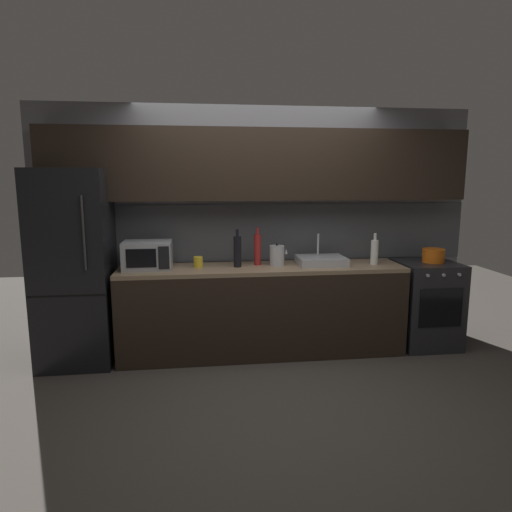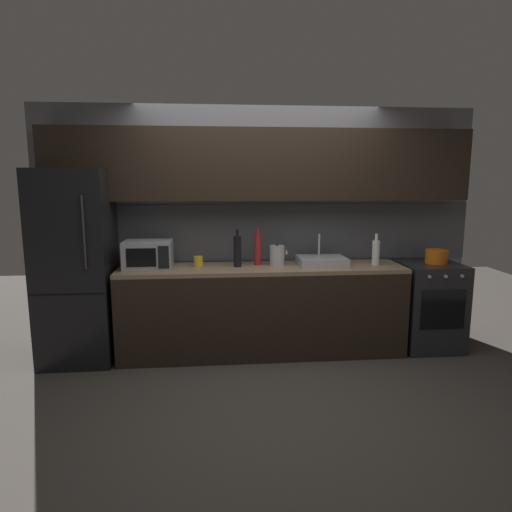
{
  "view_description": "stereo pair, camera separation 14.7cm",
  "coord_description": "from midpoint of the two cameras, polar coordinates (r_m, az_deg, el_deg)",
  "views": [
    {
      "loc": [
        -0.62,
        -3.51,
        1.77
      ],
      "look_at": [
        -0.06,
        0.9,
        1.01
      ],
      "focal_mm": 31.93,
      "sensor_mm": 36.0,
      "label": 1
    },
    {
      "loc": [
        -0.48,
        -3.52,
        1.77
      ],
      "look_at": [
        -0.06,
        0.9,
        1.01
      ],
      "focal_mm": 31.93,
      "sensor_mm": 36.0,
      "label": 2
    }
  ],
  "objects": [
    {
      "name": "wine_bottle_white",
      "position": [
        4.76,
        15.64,
        0.46
      ],
      "size": [
        0.08,
        0.08,
        0.32
      ],
      "color": "silver",
      "rests_on": "counter_run"
    },
    {
      "name": "ground_plane",
      "position": [
        3.98,
        3.31,
        -16.72
      ],
      "size": [
        10.0,
        10.0,
        0.0
      ],
      "primitive_type": "plane",
      "color": "#3D3833"
    },
    {
      "name": "microwave",
      "position": [
        4.53,
        -12.46,
        0.18
      ],
      "size": [
        0.46,
        0.35,
        0.27
      ],
      "color": "#A8AAAF",
      "rests_on": "counter_run"
    },
    {
      "name": "oven_range",
      "position": [
        5.15,
        21.57,
        -5.79
      ],
      "size": [
        0.6,
        0.62,
        0.9
      ],
      "color": "#232326",
      "rests_on": "ground"
    },
    {
      "name": "mug_yellow",
      "position": [
        4.53,
        -6.31,
        -0.7
      ],
      "size": [
        0.09,
        0.09,
        0.1
      ],
      "primitive_type": "cylinder",
      "color": "gold",
      "rests_on": "counter_run"
    },
    {
      "name": "kettle",
      "position": [
        4.57,
        3.6,
        0.05
      ],
      "size": [
        0.18,
        0.15,
        0.23
      ],
      "color": "#B7BABF",
      "rests_on": "counter_run"
    },
    {
      "name": "refrigerator",
      "position": [
        4.66,
        -20.75,
        -1.28
      ],
      "size": [
        0.68,
        0.69,
        1.86
      ],
      "color": "black",
      "rests_on": "ground"
    },
    {
      "name": "back_wall",
      "position": [
        4.75,
        1.31,
        7.08
      ],
      "size": [
        4.57,
        0.44,
        2.5
      ],
      "color": "slate",
      "rests_on": "ground"
    },
    {
      "name": "cooking_pot",
      "position": [
        5.07,
        22.44,
        -0.06
      ],
      "size": [
        0.23,
        0.23,
        0.14
      ],
      "color": "orange",
      "rests_on": "oven_range"
    },
    {
      "name": "wine_bottle_red",
      "position": [
        4.58,
        1.15,
        0.87
      ],
      "size": [
        0.07,
        0.07,
        0.38
      ],
      "color": "#A82323",
      "rests_on": "counter_run"
    },
    {
      "name": "sink_basin",
      "position": [
        4.67,
        9.13,
        -0.6
      ],
      "size": [
        0.48,
        0.38,
        0.3
      ],
      "color": "#ADAFB5",
      "rests_on": "counter_run"
    },
    {
      "name": "counter_run",
      "position": [
        4.64,
        1.69,
        -6.78
      ],
      "size": [
        2.83,
        0.6,
        0.9
      ],
      "color": "black",
      "rests_on": "ground"
    },
    {
      "name": "wine_bottle_dark",
      "position": [
        4.49,
        -1.4,
        0.63
      ],
      "size": [
        0.08,
        0.08,
        0.37
      ],
      "color": "black",
      "rests_on": "counter_run"
    }
  ]
}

